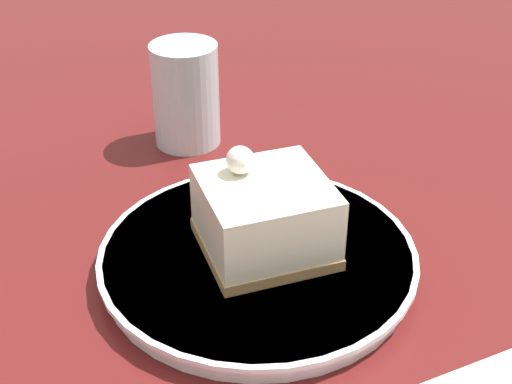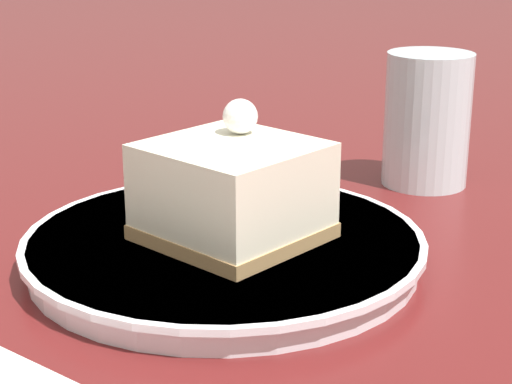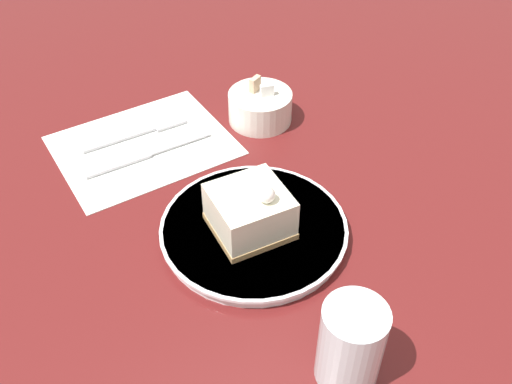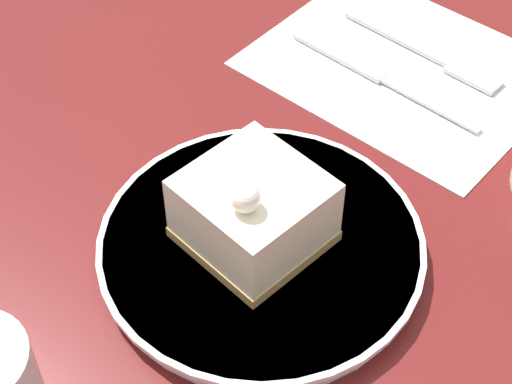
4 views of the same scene
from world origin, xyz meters
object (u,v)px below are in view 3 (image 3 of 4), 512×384
plate (255,230)px  sugar_bowl (260,107)px  knife (138,157)px  drinking_glass (351,345)px  fork (144,131)px  cake_slice (252,213)px

plate → sugar_bowl: 0.25m
knife → drinking_glass: size_ratio=1.98×
fork → plate: bearing=7.6°
cake_slice → drinking_glass: size_ratio=1.07×
fork → sugar_bowl: size_ratio=1.67×
cake_slice → fork: size_ratio=0.64×
sugar_bowl → fork: bearing=-117.2°
plate → sugar_bowl: size_ratio=2.36×
fork → sugar_bowl: sugar_bowl is taller
plate → fork: bearing=179.1°
knife → sugar_bowl: size_ratio=1.97×
cake_slice → sugar_bowl: (-0.19, 0.17, -0.02)m
knife → drinking_glass: drinking_glass is taller
sugar_bowl → drinking_glass: (0.39, -0.21, 0.02)m
plate → fork: 0.27m
cake_slice → sugar_bowl: 0.25m
cake_slice → plate: bearing=128.1°
cake_slice → sugar_bowl: bearing=150.7°
knife → sugar_bowl: bearing=89.3°
plate → knife: size_ratio=1.20×
fork → drinking_glass: drinking_glass is taller
cake_slice → drinking_glass: drinking_glass is taller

